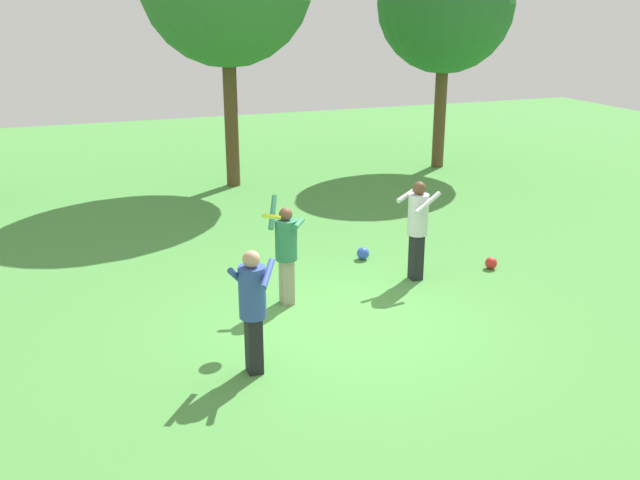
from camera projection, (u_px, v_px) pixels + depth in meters
The scene contains 8 objects.
ground_plane at pixel (341, 320), 10.55m from camera, with size 40.00×40.00×0.00m, color #4C9342.
person_thrower at pixel (286, 247), 10.87m from camera, with size 0.64×0.64×1.72m.
person_catcher at pixel (253, 302), 8.79m from camera, with size 0.68×0.71×1.64m.
person_bystander at pixel (418, 222), 11.82m from camera, with size 0.70×0.64×1.70m.
frisbee at pixel (271, 217), 9.77m from camera, with size 0.36×0.36×0.14m.
ball_red at pixel (491, 263), 12.56m from camera, with size 0.21×0.21×0.21m, color red.
ball_blue at pixel (363, 253), 13.01m from camera, with size 0.23×0.23×0.23m, color blue.
tree_far_right at pixel (446, 4), 18.94m from camera, with size 3.66×3.66×6.26m.
Camera 1 is at (-3.68, -8.89, 4.50)m, focal length 39.99 mm.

